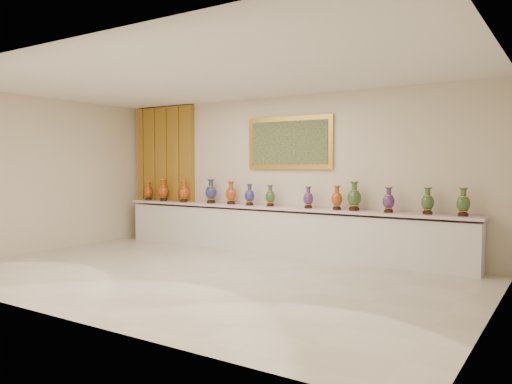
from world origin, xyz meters
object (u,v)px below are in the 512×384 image
at_px(counter, 278,231).
at_px(vase_1, 163,191).
at_px(vase_0, 148,192).
at_px(vase_2, 184,192).

height_order(counter, vase_1, vase_1).
bearing_deg(counter, vase_0, 179.80).
distance_m(vase_0, vase_2, 1.12).
bearing_deg(vase_1, vase_0, 175.90).
bearing_deg(vase_0, vase_2, -3.52).
relative_size(counter, vase_0, 17.76).
relative_size(vase_1, vase_2, 1.03).
distance_m(vase_0, vase_1, 0.50).
relative_size(counter, vase_2, 15.86).
relative_size(vase_0, vase_1, 0.87).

